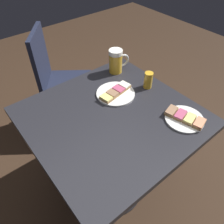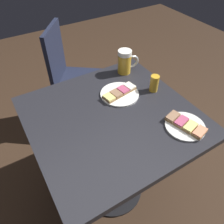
# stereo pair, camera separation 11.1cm
# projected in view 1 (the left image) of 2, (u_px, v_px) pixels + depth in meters

# --- Properties ---
(ground_plane) EXTENTS (6.00, 6.00, 0.00)m
(ground_plane) POSITION_uv_depth(u_px,v_px,m) (112.00, 187.00, 1.65)
(ground_plane) COLOR #382619
(cafe_table) EXTENTS (0.81, 0.83, 0.76)m
(cafe_table) POSITION_uv_depth(u_px,v_px,m) (112.00, 134.00, 1.23)
(cafe_table) COLOR black
(cafe_table) RESTS_ON ground_plane
(plate_near) EXTENTS (0.22, 0.22, 0.03)m
(plate_near) POSITION_uv_depth(u_px,v_px,m) (116.00, 93.00, 1.24)
(plate_near) COLOR white
(plate_near) RESTS_ON cafe_table
(plate_far) EXTENTS (0.20, 0.19, 0.03)m
(plate_far) POSITION_uv_depth(u_px,v_px,m) (185.00, 118.00, 1.09)
(plate_far) COLOR white
(plate_far) RESTS_ON cafe_table
(beer_mug) EXTENTS (0.08, 0.14, 0.15)m
(beer_mug) POSITION_uv_depth(u_px,v_px,m) (116.00, 61.00, 1.36)
(beer_mug) COLOR gold
(beer_mug) RESTS_ON cafe_table
(beer_glass_small) EXTENTS (0.05, 0.05, 0.10)m
(beer_glass_small) POSITION_uv_depth(u_px,v_px,m) (148.00, 80.00, 1.26)
(beer_glass_small) COLOR gold
(beer_glass_small) RESTS_ON cafe_table
(cafe_chair) EXTENTS (0.53, 0.53, 0.91)m
(cafe_chair) POSITION_uv_depth(u_px,v_px,m) (57.00, 78.00, 1.77)
(cafe_chair) COLOR #1E2338
(cafe_chair) RESTS_ON ground_plane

